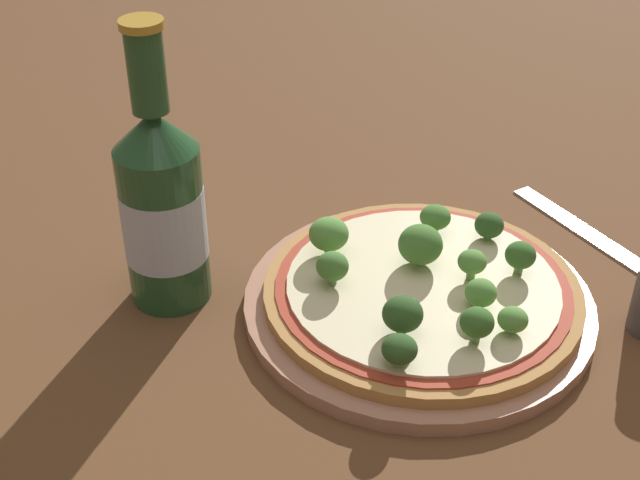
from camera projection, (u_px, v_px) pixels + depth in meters
name	position (u px, v px, depth m)	size (l,w,h in m)	color
ground_plane	(398.00, 286.00, 0.74)	(3.00, 3.00, 0.00)	brown
plate	(418.00, 303.00, 0.71)	(0.28, 0.28, 0.01)	tan
pizza	(422.00, 290.00, 0.70)	(0.25, 0.25, 0.01)	#B77F42
broccoli_floret_0	(489.00, 225.00, 0.74)	(0.02, 0.02, 0.02)	#6B8E51
broccoli_floret_1	(420.00, 245.00, 0.71)	(0.04, 0.04, 0.03)	#6B8E51
broccoli_floret_2	(332.00, 267.00, 0.69)	(0.03, 0.03, 0.03)	#6B8E51
broccoli_floret_3	(481.00, 293.00, 0.67)	(0.02, 0.02, 0.02)	#6B8E51
broccoli_floret_4	(329.00, 234.00, 0.72)	(0.03, 0.03, 0.03)	#6B8E51
broccoli_floret_5	(400.00, 349.00, 0.61)	(0.03, 0.03, 0.02)	#6B8E51
broccoli_floret_6	(403.00, 314.00, 0.64)	(0.03, 0.03, 0.03)	#6B8E51
broccoli_floret_7	(438.00, 218.00, 0.75)	(0.03, 0.03, 0.03)	#6B8E51
broccoli_floret_8	(520.00, 256.00, 0.70)	(0.02, 0.02, 0.03)	#6B8E51
broccoli_floret_9	(472.00, 262.00, 0.69)	(0.02, 0.02, 0.03)	#6B8E51
broccoli_floret_10	(477.00, 323.00, 0.63)	(0.02, 0.02, 0.03)	#6B8E51
broccoli_floret_11	(513.00, 320.00, 0.64)	(0.02, 0.02, 0.02)	#6B8E51
beer_bottle	(162.00, 205.00, 0.68)	(0.07, 0.07, 0.23)	#234C28
fork	(586.00, 231.00, 0.80)	(0.08, 0.17, 0.00)	#B2B2B7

